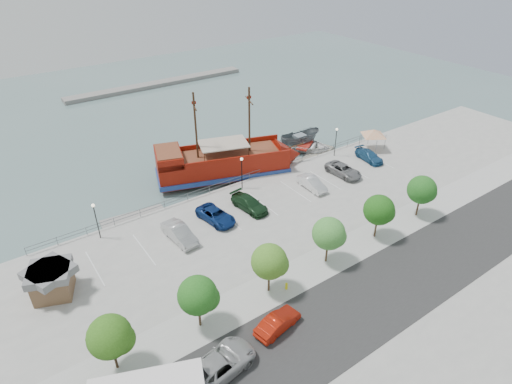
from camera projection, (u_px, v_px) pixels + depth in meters
ground at (273, 219)px, 50.13m from camera, size 160.00×160.00×0.00m
land_slab at (426, 334)px, 35.23m from camera, size 100.00×58.00×1.20m
street at (380, 293)px, 38.41m from camera, size 100.00×8.00×0.04m
sidewalk at (333, 257)px, 42.61m from camera, size 100.00×4.00×0.05m
seawall_railing at (236, 180)px, 54.80m from camera, size 50.00×0.06×1.00m
far_shore at (158, 84)px, 93.30m from camera, size 40.00×3.00×0.80m
pirate_ship at (233, 162)px, 57.73m from camera, size 20.70×11.40×12.83m
patrol_boat at (300, 141)px, 65.74m from camera, size 6.95×3.51×2.57m
speedboat at (305, 147)px, 65.09m from camera, size 8.76×9.48×1.60m
dock_west at (134, 218)px, 49.89m from camera, size 7.56×2.84×0.42m
dock_mid at (283, 167)px, 60.74m from camera, size 7.51×3.01×0.42m
dock_east at (316, 155)px, 63.79m from camera, size 8.03×4.70×0.44m
shed at (52, 281)px, 37.58m from camera, size 4.56×4.56×2.89m
canopy_tent at (374, 130)px, 62.13m from camera, size 5.25×5.25×3.66m
street_van at (219, 365)px, 31.08m from camera, size 6.42×3.80×1.68m
street_sedan at (278, 323)px, 34.59m from camera, size 4.49×2.26×1.41m
fire_hydrant at (286, 286)px, 38.62m from camera, size 0.26×0.26×0.75m
lamp_post_left at (95, 215)px, 43.82m from camera, size 0.36×0.36×4.28m
lamp_post_mid at (242, 168)px, 52.63m from camera, size 0.36×0.36×4.28m
lamp_post_right at (336, 137)px, 60.46m from camera, size 0.36×0.36×4.28m
tree_a at (112, 337)px, 30.15m from camera, size 3.30×3.20×5.00m
tree_b at (200, 296)px, 33.58m from camera, size 3.30×3.20×5.00m
tree_c at (271, 262)px, 37.01m from camera, size 3.30×3.20×5.00m
tree_d at (330, 234)px, 40.43m from camera, size 3.30×3.20×5.00m
tree_e at (380, 211)px, 43.86m from camera, size 3.30×3.20×5.00m
tree_f at (423, 190)px, 47.28m from camera, size 3.30×3.20×5.00m
parked_car_b at (179, 233)px, 44.65m from camera, size 2.20×5.17×1.66m
parked_car_c at (216, 215)px, 47.66m from camera, size 3.14×5.44×1.43m
parked_car_d at (249, 204)px, 49.67m from camera, size 2.74×5.38×1.50m
parked_car_f at (312, 183)px, 53.68m from camera, size 1.72×4.57×1.49m
parked_car_g at (343, 170)px, 56.69m from camera, size 2.65×5.32×1.45m
parked_car_h at (369, 156)px, 60.41m from camera, size 2.47×4.92×1.37m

